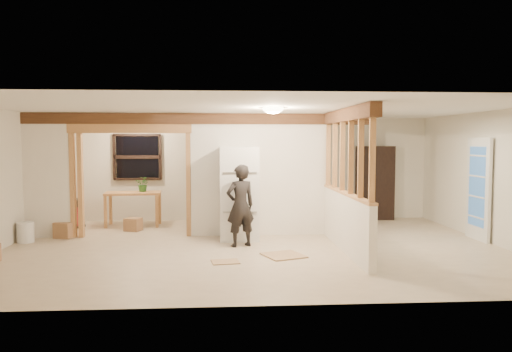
{
  "coord_description": "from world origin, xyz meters",
  "views": [
    {
      "loc": [
        -0.55,
        -8.96,
        1.93
      ],
      "look_at": [
        0.07,
        0.4,
        1.27
      ],
      "focal_mm": 35.0,
      "sensor_mm": 36.0,
      "label": 1
    }
  ],
  "objects": [
    {
      "name": "work_table",
      "position": [
        -2.6,
        2.48,
        0.39
      ],
      "size": [
        1.28,
        0.71,
        0.78
      ],
      "primitive_type": "cube",
      "rotation": [
        0.0,
        0.0,
        0.08
      ],
      "color": "tan",
      "rests_on": "floor"
    },
    {
      "name": "pony_wall",
      "position": [
        1.6,
        -0.4,
        0.5
      ],
      "size": [
        0.12,
        3.2,
        1.0
      ],
      "primitive_type": "cube",
      "color": "white",
      "rests_on": "floor"
    },
    {
      "name": "window_back",
      "position": [
        -2.6,
        3.17,
        1.55
      ],
      "size": [
        1.12,
        0.1,
        1.1
      ],
      "primitive_type": "cube",
      "color": "black",
      "rests_on": "wall_back"
    },
    {
      "name": "doorway_frame",
      "position": [
        -2.4,
        1.2,
        1.1
      ],
      "size": [
        2.46,
        0.14,
        2.2
      ],
      "primitive_type": "cube",
      "color": "tan",
      "rests_on": "floor"
    },
    {
      "name": "wall_back",
      "position": [
        0.0,
        3.25,
        1.25
      ],
      "size": [
        9.0,
        0.01,
        2.5
      ],
      "primitive_type": "cube",
      "color": "silver",
      "rests_on": "floor"
    },
    {
      "name": "stud_partition",
      "position": [
        1.6,
        -0.4,
        1.66
      ],
      "size": [
        0.14,
        3.2,
        1.32
      ],
      "primitive_type": "cube",
      "color": "tan",
      "rests_on": "pony_wall"
    },
    {
      "name": "bucket",
      "position": [
        -4.31,
        0.72,
        0.2
      ],
      "size": [
        0.37,
        0.37,
        0.39
      ],
      "primitive_type": "cylinder",
      "rotation": [
        0.0,
        0.0,
        -0.22
      ],
      "color": "silver",
      "rests_on": "floor"
    },
    {
      "name": "potted_plant",
      "position": [
        -2.37,
        2.54,
        0.95
      ],
      "size": [
        0.39,
        0.36,
        0.35
      ],
      "primitive_type": "imported",
      "rotation": [
        0.0,
        0.0,
        -0.34
      ],
      "color": "#275828",
      "rests_on": "work_table"
    },
    {
      "name": "wall_right",
      "position": [
        4.5,
        0.0,
        1.25
      ],
      "size": [
        0.01,
        6.5,
        2.5
      ],
      "primitive_type": "cube",
      "color": "silver",
      "rests_on": "floor"
    },
    {
      "name": "partition_left_stub",
      "position": [
        -4.05,
        1.2,
        1.25
      ],
      "size": [
        0.9,
        0.12,
        2.5
      ],
      "primitive_type": "cube",
      "color": "white",
      "rests_on": "floor"
    },
    {
      "name": "floor_panel_far",
      "position": [
        -0.52,
        -1.1,
        0.01
      ],
      "size": [
        0.48,
        0.41,
        0.01
      ],
      "primitive_type": "cube",
      "rotation": [
        0.0,
        0.0,
        0.14
      ],
      "color": "tan",
      "rests_on": "floor"
    },
    {
      "name": "header_beam_back",
      "position": [
        -1.0,
        1.2,
        2.38
      ],
      "size": [
        7.0,
        0.18,
        0.22
      ],
      "primitive_type": "cube",
      "color": "#57341D",
      "rests_on": "ceiling"
    },
    {
      "name": "shop_vac",
      "position": [
        -3.89,
        2.34,
        0.33
      ],
      "size": [
        0.53,
        0.53,
        0.65
      ],
      "primitive_type": "cylinder",
      "rotation": [
        0.0,
        0.0,
        0.06
      ],
      "color": "maroon",
      "rests_on": "floor"
    },
    {
      "name": "floor",
      "position": [
        0.0,
        0.0,
        -0.01
      ],
      "size": [
        9.0,
        6.5,
        0.01
      ],
      "primitive_type": "cube",
      "color": "#C4B092",
      "rests_on": "ground"
    },
    {
      "name": "wall_front",
      "position": [
        0.0,
        -3.25,
        1.25
      ],
      "size": [
        9.0,
        0.01,
        2.5
      ],
      "primitive_type": "cube",
      "color": "silver",
      "rests_on": "floor"
    },
    {
      "name": "ceiling_dome_util",
      "position": [
        -2.5,
        2.3,
        2.48
      ],
      "size": [
        0.32,
        0.32,
        0.14
      ],
      "primitive_type": "ellipsoid",
      "color": "#FFEABF",
      "rests_on": "ceiling"
    },
    {
      "name": "bookshelf",
      "position": [
        3.18,
        3.03,
        0.9
      ],
      "size": [
        0.9,
        0.3,
        1.81
      ],
      "primitive_type": "cube",
      "color": "black",
      "rests_on": "floor"
    },
    {
      "name": "ceiling",
      "position": [
        0.0,
        0.0,
        2.5
      ],
      "size": [
        9.0,
        6.5,
        0.01
      ],
      "primitive_type": "cube",
      "color": "white"
    },
    {
      "name": "header_beam_right",
      "position": [
        1.6,
        -0.4,
        2.38
      ],
      "size": [
        0.18,
        3.3,
        0.22
      ],
      "primitive_type": "cube",
      "color": "#57341D",
      "rests_on": "ceiling"
    },
    {
      "name": "refrigerator",
      "position": [
        -0.23,
        0.78,
        0.91
      ],
      "size": [
        0.75,
        0.73,
        1.82
      ],
      "primitive_type": "cube",
      "color": "white",
      "rests_on": "floor"
    },
    {
      "name": "woman",
      "position": [
        -0.24,
        0.09,
        0.75
      ],
      "size": [
        0.65,
        0.54,
        1.51
      ],
      "primitive_type": "imported",
      "rotation": [
        0.0,
        0.0,
        3.53
      ],
      "color": "#282626",
      "rests_on": "floor"
    },
    {
      "name": "box_util_a",
      "position": [
        -2.49,
        1.85,
        0.14
      ],
      "size": [
        0.4,
        0.37,
        0.28
      ],
      "primitive_type": "cube",
      "rotation": [
        0.0,
        0.0,
        -0.36
      ],
      "color": "#9B704B",
      "rests_on": "floor"
    },
    {
      "name": "french_door",
      "position": [
        4.42,
        0.4,
        1.0
      ],
      "size": [
        0.12,
        0.86,
        2.0
      ],
      "primitive_type": "cube",
      "color": "white",
      "rests_on": "floor"
    },
    {
      "name": "ceiling_dome_main",
      "position": [
        0.3,
        -0.5,
        2.48
      ],
      "size": [
        0.36,
        0.36,
        0.16
      ],
      "primitive_type": "ellipsoid",
      "color": "#FFEABF",
      "rests_on": "ceiling"
    },
    {
      "name": "floor_panel_near",
      "position": [
        0.46,
        -0.74,
        0.01
      ],
      "size": [
        0.79,
        0.79,
        0.02
      ],
      "primitive_type": "cube",
      "rotation": [
        0.0,
        0.0,
        0.37
      ],
      "color": "tan",
      "rests_on": "floor"
    },
    {
      "name": "partition_center",
      "position": [
        0.2,
        1.2,
        1.25
      ],
      "size": [
        2.8,
        0.12,
        2.5
      ],
      "primitive_type": "cube",
      "color": "white",
      "rests_on": "floor"
    },
    {
      "name": "hanging_bulb",
      "position": [
        -2.0,
        1.6,
        2.18
      ],
      "size": [
        0.07,
        0.07,
        0.07
      ],
      "primitive_type": "ellipsoid",
      "color": "#FFD88C",
      "rests_on": "ceiling"
    },
    {
      "name": "box_util_b",
      "position": [
        -3.72,
        1.17,
        0.16
      ],
      "size": [
        0.42,
        0.42,
        0.31
      ],
      "primitive_type": "cube",
      "rotation": [
        0.0,
        0.0,
        -0.28
      ],
      "color": "#9B704B",
      "rests_on": "floor"
    }
  ]
}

